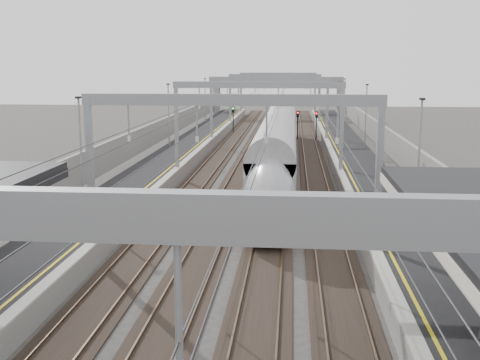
# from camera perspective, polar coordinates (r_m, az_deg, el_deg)

# --- Properties ---
(platform_left) EXTENTS (4.00, 120.00, 1.00)m
(platform_left) POSITION_cam_1_polar(r_m,az_deg,el_deg) (50.40, -7.21, 1.26)
(platform_left) COLOR black
(platform_left) RESTS_ON ground
(platform_right) EXTENTS (4.00, 120.00, 1.00)m
(platform_right) POSITION_cam_1_polar(r_m,az_deg,el_deg) (49.57, 11.19, 0.98)
(platform_right) COLOR black
(platform_right) RESTS_ON ground
(tracks) EXTENTS (11.40, 140.00, 0.20)m
(tracks) POSITION_cam_1_polar(r_m,az_deg,el_deg) (49.42, 1.91, 0.62)
(tracks) COLOR black
(tracks) RESTS_ON ground
(overhead_line) EXTENTS (13.00, 140.00, 6.60)m
(overhead_line) POSITION_cam_1_polar(r_m,az_deg,el_deg) (55.31, 2.33, 8.06)
(overhead_line) COLOR gray
(overhead_line) RESTS_ON platform_left
(overbridge) EXTENTS (22.00, 2.20, 6.90)m
(overbridge) POSITION_cam_1_polar(r_m,az_deg,el_deg) (103.66, 3.61, 8.87)
(overbridge) COLOR gray
(overbridge) RESTS_ON ground
(wall_left) EXTENTS (0.30, 120.00, 3.20)m
(wall_left) POSITION_cam_1_polar(r_m,az_deg,el_deg) (51.00, -10.76, 2.52)
(wall_left) COLOR gray
(wall_left) RESTS_ON ground
(wall_right) EXTENTS (0.30, 120.00, 3.20)m
(wall_right) POSITION_cam_1_polar(r_m,az_deg,el_deg) (49.85, 14.89, 2.15)
(wall_right) COLOR gray
(wall_right) RESTS_ON ground
(train) EXTENTS (2.67, 48.63, 4.22)m
(train) POSITION_cam_1_polar(r_m,az_deg,el_deg) (50.35, 3.71, 3.12)
(train) COLOR maroon
(train) RESTS_ON ground
(signal_green) EXTENTS (0.32, 0.32, 3.48)m
(signal_green) POSITION_cam_1_polar(r_m,az_deg,el_deg) (79.43, -0.65, 6.21)
(signal_green) COLOR black
(signal_green) RESTS_ON ground
(signal_red_near) EXTENTS (0.32, 0.32, 3.48)m
(signal_red_near) POSITION_cam_1_polar(r_m,az_deg,el_deg) (72.58, 5.49, 5.72)
(signal_red_near) COLOR black
(signal_red_near) RESTS_ON ground
(signal_red_far) EXTENTS (0.32, 0.32, 3.48)m
(signal_red_far) POSITION_cam_1_polar(r_m,az_deg,el_deg) (71.67, 7.26, 5.62)
(signal_red_far) COLOR black
(signal_red_far) RESTS_ON ground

